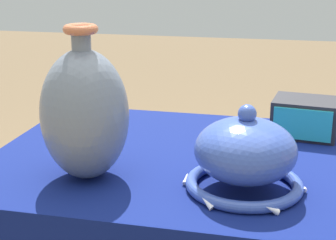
{
  "coord_description": "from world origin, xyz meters",
  "views": [
    {
      "loc": [
        0.15,
        -1.05,
        1.16
      ],
      "look_at": [
        -0.07,
        -0.12,
        0.86
      ],
      "focal_mm": 55.0,
      "sensor_mm": 36.0,
      "label": 1
    }
  ],
  "objects_px": {
    "mosaic_tile_box": "(305,117)",
    "jar_round_ivory": "(82,103)",
    "vase_tall_bulbous": "(85,114)",
    "vase_dome_bell": "(245,157)"
  },
  "relations": [
    {
      "from": "mosaic_tile_box",
      "to": "jar_round_ivory",
      "type": "xyz_separation_m",
      "value": [
        -0.55,
        -0.08,
        0.02
      ]
    },
    {
      "from": "vase_tall_bulbous",
      "to": "vase_dome_bell",
      "type": "relative_size",
      "value": 1.3
    },
    {
      "from": "vase_tall_bulbous",
      "to": "mosaic_tile_box",
      "type": "bearing_deg",
      "value": 40.27
    },
    {
      "from": "vase_dome_bell",
      "to": "jar_round_ivory",
      "type": "bearing_deg",
      "value": 148.14
    },
    {
      "from": "vase_tall_bulbous",
      "to": "vase_dome_bell",
      "type": "distance_m",
      "value": 0.32
    },
    {
      "from": "vase_dome_bell",
      "to": "mosaic_tile_box",
      "type": "xyz_separation_m",
      "value": [
        0.12,
        0.35,
        -0.02
      ]
    },
    {
      "from": "jar_round_ivory",
      "to": "mosaic_tile_box",
      "type": "bearing_deg",
      "value": 8.58
    },
    {
      "from": "mosaic_tile_box",
      "to": "vase_dome_bell",
      "type": "bearing_deg",
      "value": -101.4
    },
    {
      "from": "vase_tall_bulbous",
      "to": "vase_dome_bell",
      "type": "height_order",
      "value": "vase_tall_bulbous"
    },
    {
      "from": "vase_dome_bell",
      "to": "jar_round_ivory",
      "type": "relative_size",
      "value": 1.52
    }
  ]
}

